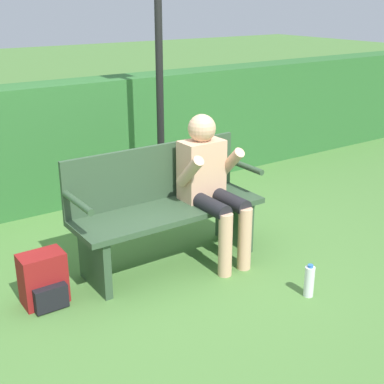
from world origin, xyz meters
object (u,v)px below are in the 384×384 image
at_px(person_seated, 210,181).
at_px(water_bottle, 309,281).
at_px(park_bench, 165,207).
at_px(backpack, 44,280).
at_px(signpost, 160,61).

distance_m(person_seated, water_bottle, 1.11).
bearing_deg(park_bench, backpack, -176.25).
xyz_separation_m(person_seated, signpost, (0.17, 1.04, 0.84)).
bearing_deg(person_seated, signpost, 80.54).
bearing_deg(backpack, person_seated, -2.76).
relative_size(person_seated, signpost, 0.45).
relative_size(park_bench, person_seated, 1.32).
bearing_deg(water_bottle, park_bench, 117.80).
distance_m(backpack, signpost, 2.29).
distance_m(person_seated, signpost, 1.35).
relative_size(park_bench, signpost, 0.59).
bearing_deg(park_bench, signpost, 59.87).
xyz_separation_m(person_seated, backpack, (-1.41, 0.07, -0.49)).
height_order(park_bench, backpack, park_bench).
height_order(person_seated, backpack, person_seated).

